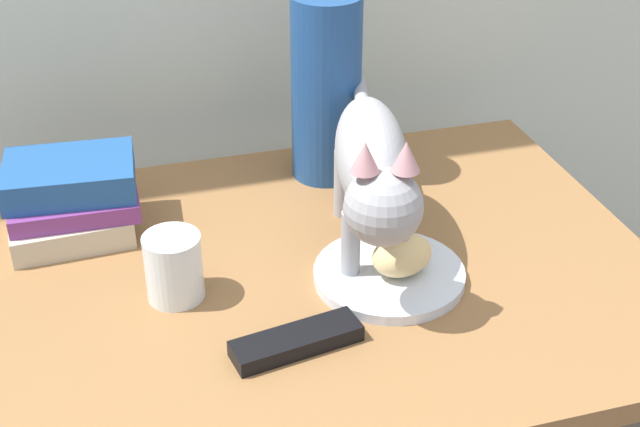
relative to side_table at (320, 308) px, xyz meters
The scene contains 8 objects.
side_table is the anchor object (origin of this frame).
plate 0.12m from the side_table, 33.74° to the right, with size 0.19×0.19×0.01m, color silver.
bread_roll 0.15m from the side_table, 33.30° to the right, with size 0.08×0.06×0.05m, color #E0BC7A.
cat 0.21m from the side_table, ahead, with size 0.16×0.47×0.23m.
book_stack 0.36m from the side_table, 150.04° to the left, with size 0.18×0.15×0.10m.
green_vase 0.32m from the side_table, 71.93° to the left, with size 0.10×0.10×0.28m, color navy.
candle_jar 0.21m from the side_table, behind, with size 0.07×0.07×0.08m.
tv_remote 0.18m from the side_table, 115.39° to the right, with size 0.15×0.04×0.02m, color black.
Camera 1 is at (-0.26, -0.91, 1.20)m, focal length 50.34 mm.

